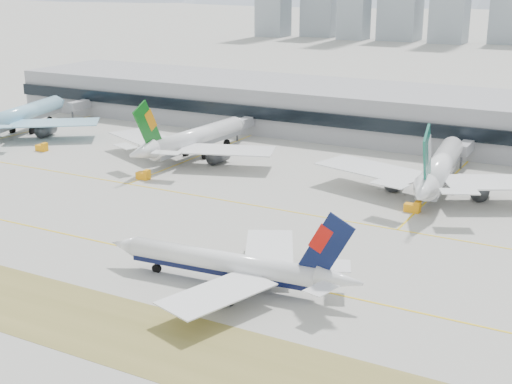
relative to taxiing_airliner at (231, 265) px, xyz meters
The scene contains 9 objects.
ground 18.28m from the taxiing_airliner, 144.22° to the left, with size 3000.00×3000.00×0.00m, color #A7A49C.
taxiing_airliner is the anchor object (origin of this frame).
widebody_korean 140.89m from the taxiing_airliner, 150.23° to the left, with size 58.80×58.64×21.60m.
widebody_eva 88.89m from the taxiing_airliner, 127.55° to the left, with size 56.39×55.17×20.12m.
widebody_cathay 72.65m from the taxiing_airliner, 76.82° to the left, with size 59.80×58.86×21.44m.
terminal 126.18m from the taxiing_airliner, 96.60° to the left, with size 280.00×43.10×15.00m.
gse_c 55.73m from the taxiing_airliner, 73.67° to the left, with size 3.55×2.00×2.60m.
gse_a 113.48m from the taxiing_airliner, 150.47° to the left, with size 3.55×2.00×2.60m.
gse_b 70.40m from the taxiing_airliner, 139.25° to the left, with size 3.55×2.00×2.60m.
Camera 1 is at (71.57, -106.16, 51.03)m, focal length 50.00 mm.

